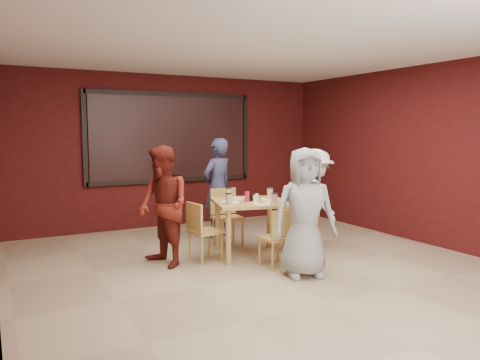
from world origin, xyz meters
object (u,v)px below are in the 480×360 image
diner_left (163,206)px  dining_table (250,208)px  chair_left (201,228)px  chair_right (294,216)px  diner_front (305,212)px  chair_front (279,235)px  diner_back (217,188)px  chair_back (226,213)px  diner_right (315,199)px

diner_left → dining_table: bearing=73.5°
chair_left → chair_right: size_ratio=0.91×
dining_table → diner_front: (0.11, -1.13, 0.10)m
chair_front → diner_back: size_ratio=0.47×
chair_right → diner_front: 1.35m
chair_right → diner_back: diner_back is taller
dining_table → chair_right: bearing=1.3°
chair_front → diner_back: bearing=87.5°
dining_table → diner_front: 1.14m
diner_front → dining_table: bearing=114.0°
chair_front → chair_back: chair_back is taller
chair_front → chair_left: (-0.75, 0.77, 0.02)m
chair_back → diner_front: 1.89m
diner_front → diner_back: size_ratio=0.95×
chair_right → diner_front: (-0.65, -1.15, 0.29)m
dining_table → chair_right: size_ratio=1.39×
diner_right → chair_left: bearing=92.5°
chair_back → chair_left: chair_back is taller
dining_table → chair_right: 0.79m
chair_left → diner_right: size_ratio=0.54×
chair_front → diner_right: 1.24m
chair_front → diner_front: 0.57m
chair_right → diner_front: bearing=-119.7°
diner_front → diner_back: diner_back is taller
chair_front → diner_front: (0.09, -0.44, 0.35)m
diner_right → chair_right: bearing=77.0°
chair_front → diner_right: bearing=30.0°
diner_back → dining_table: bearing=64.7°
chair_left → chair_right: bearing=-2.2°
chair_back → diner_right: size_ratio=0.58×
dining_table → chair_back: bearing=91.4°
chair_front → diner_right: diner_right is taller
dining_table → diner_back: diner_back is taller
diner_back → chair_left: bearing=35.5°
dining_table → diner_right: diner_right is taller
chair_right → diner_right: (0.29, -0.11, 0.25)m
dining_table → diner_left: 1.26m
dining_table → chair_left: (-0.73, 0.07, -0.23)m
diner_front → chair_left: bearing=143.2°
chair_back → diner_left: size_ratio=0.55×
chair_front → diner_left: size_ratio=0.49×
dining_table → chair_left: dining_table is taller
chair_front → chair_back: size_ratio=0.88×
chair_front → diner_left: (-1.28, 0.79, 0.36)m
diner_front → diner_left: bearing=156.3°
diner_right → chair_front: bearing=127.8°
chair_right → dining_table: bearing=-178.7°
chair_left → chair_right: 1.50m
chair_right → diner_back: size_ratio=0.54×
dining_table → diner_right: size_ratio=0.82×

